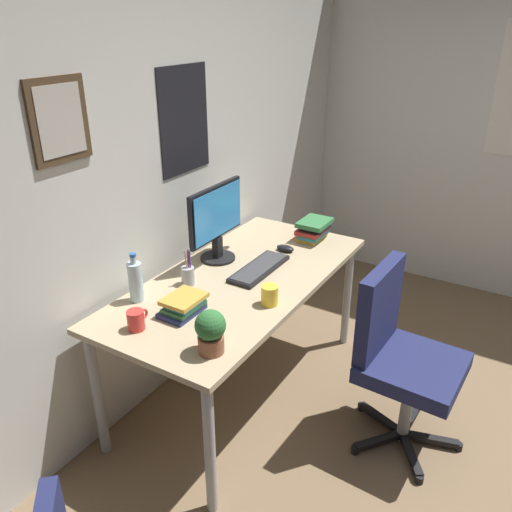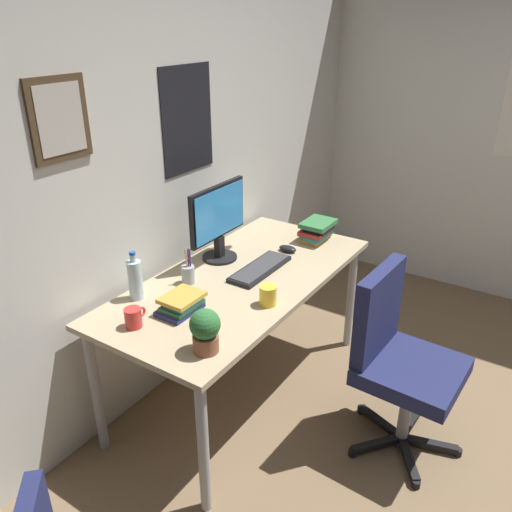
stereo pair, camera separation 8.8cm
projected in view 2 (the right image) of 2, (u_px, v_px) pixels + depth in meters
wall_back at (155, 166)px, 2.70m from camera, size 4.40×0.10×2.60m
desk at (241, 289)px, 2.80m from camera, size 1.65×0.79×0.75m
office_chair at (398, 354)px, 2.51m from camera, size 0.56×0.57×0.95m
monitor at (218, 219)px, 2.88m from camera, size 0.46×0.20×0.43m
keyboard at (260, 268)px, 2.83m from camera, size 0.43×0.15×0.03m
computer_mouse at (288, 249)px, 3.06m from camera, size 0.06×0.11×0.04m
water_bottle at (135, 279)px, 2.52m from camera, size 0.07×0.07×0.25m
coffee_mug_near at (134, 318)px, 2.31m from camera, size 0.12×0.08×0.09m
coffee_mug_far at (268, 295)px, 2.49m from camera, size 0.12×0.08×0.10m
potted_plant at (205, 329)px, 2.12m from camera, size 0.13×0.13×0.19m
pen_cup at (188, 273)px, 2.69m from camera, size 0.07×0.07×0.20m
book_stack_left at (317, 230)px, 3.19m from camera, size 0.22×0.17×0.12m
book_stack_right at (181, 304)px, 2.43m from camera, size 0.21×0.16×0.09m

